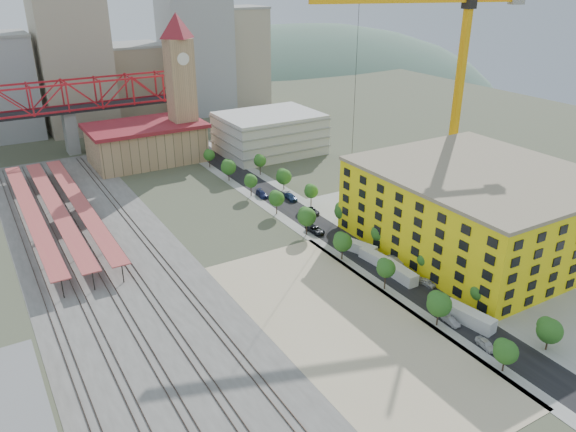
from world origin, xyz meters
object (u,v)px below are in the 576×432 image
tower_crane (449,59)px  car_0 (486,344)px  site_trailer_b (399,273)px  construction_building (479,208)px  clock_tower (180,74)px  site_trailer_c (376,258)px  site_trailer_d (359,247)px  site_trailer_a (469,317)px

tower_crane → car_0: bearing=-127.5°
site_trailer_b → tower_crane: bearing=38.5°
construction_building → clock_tower: bearing=108.8°
car_0 → site_trailer_c: bearing=93.5°
site_trailer_b → site_trailer_d: 13.92m
site_trailer_a → site_trailer_b: bearing=80.1°
site_trailer_a → site_trailer_b: (0.00, 19.50, -0.05)m
site_trailer_c → tower_crane: bearing=25.4°
tower_crane → site_trailer_a: 77.57m
construction_building → site_trailer_b: size_ratio=5.26×
site_trailer_c → site_trailer_d: (0.00, 6.11, 0.01)m
tower_crane → site_trailer_b: tower_crane is taller
car_0 → site_trailer_a: bearing=74.6°
site_trailer_a → car_0: (-3.00, -6.77, -0.65)m
clock_tower → construction_building: (34.00, -99.99, -19.29)m
construction_building → site_trailer_a: bearing=-139.1°
car_0 → construction_building: bearing=53.8°
car_0 → clock_tower: bearing=100.8°
site_trailer_d → clock_tower: bearing=75.5°
site_trailer_b → car_0: site_trailer_b is taller
tower_crane → site_trailer_c: tower_crane is taller
site_trailer_c → car_0: (-3.00, -34.08, -0.46)m
construction_building → site_trailer_c: (-26.00, 4.82, -8.22)m
clock_tower → construction_building: size_ratio=1.03×
construction_building → tower_crane: size_ratio=0.81×
tower_crane → site_trailer_b: size_ratio=6.47×
clock_tower → site_trailer_b: clock_tower is taller
site_trailer_b → car_0: 26.45m
construction_building → car_0: 42.10m
site_trailer_b → site_trailer_c: site_trailer_b is taller
clock_tower → site_trailer_c: size_ratio=5.99×
construction_building → site_trailer_d: 29.38m
construction_building → tower_crane: tower_crane is taller
tower_crane → car_0: (-45.82, -59.79, -37.70)m
tower_crane → site_trailer_a: size_ratio=6.21×
tower_crane → site_trailer_c: bearing=-149.0°
tower_crane → site_trailer_a: (-42.82, -53.02, -37.06)m
site_trailer_a → site_trailer_b: site_trailer_a is taller
site_trailer_a → car_0: 7.43m
site_trailer_d → car_0: site_trailer_d is taller
clock_tower → car_0: 132.34m
construction_building → site_trailer_b: bearing=-173.4°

